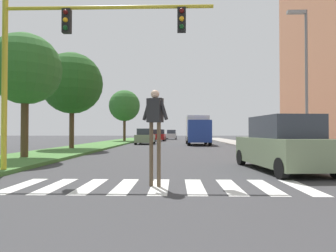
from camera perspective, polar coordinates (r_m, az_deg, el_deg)
ground_plane at (r=29.53m, az=0.77°, el=-3.84°), size 140.00×140.00×0.00m
crosswalk at (r=7.61m, az=-1.64°, el=-11.75°), size 7.65×2.20×0.01m
median_strip at (r=28.54m, az=-13.72°, el=-3.75°), size 4.14×64.00×0.15m
tree_mid at (r=16.47m, az=-26.19°, el=9.93°), size 3.55×3.55×6.18m
tree_far at (r=23.75m, az=-18.30°, el=7.92°), size 4.67×4.67×7.31m
tree_distant at (r=40.40m, az=-8.52°, el=3.95°), size 4.25×4.25×6.95m
sidewalk_right at (r=28.45m, az=16.22°, el=-3.75°), size 3.00×64.00×0.15m
traffic_light_gantry at (r=10.65m, az=-19.87°, el=14.61°), size 7.07×0.30×6.00m
street_lamp_right at (r=16.67m, az=25.18°, el=10.01°), size 1.02×0.24×7.50m
pedestrian_performer at (r=7.51m, az=-2.56°, el=0.82°), size 0.72×0.39×2.49m
suv_crossing at (r=11.25m, az=21.42°, el=-3.47°), size 2.38×4.77×1.97m
sedan_midblock at (r=32.82m, az=-4.46°, el=-2.15°), size 1.98×4.43×1.74m
sedan_distant at (r=43.89m, az=-1.84°, el=-1.89°), size 2.01×4.45×1.73m
sedan_far_horizon at (r=53.24m, az=0.68°, el=-1.76°), size 1.88×4.09×1.73m
truck_box_delivery at (r=31.32m, az=5.83°, el=-0.68°), size 2.40×6.20×3.10m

